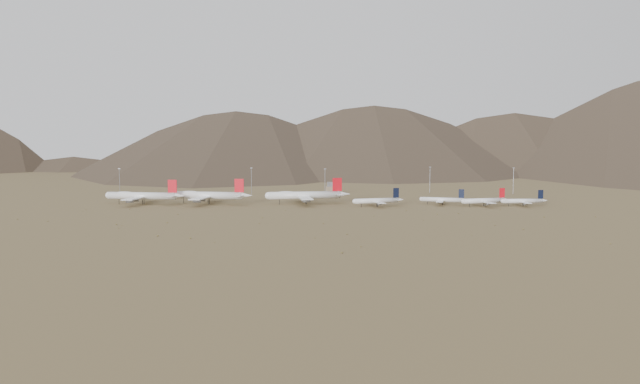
{
  "coord_description": "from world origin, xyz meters",
  "views": [
    {
      "loc": [
        23.22,
        -470.81,
        56.78
      ],
      "look_at": [
        20.7,
        30.0,
        10.86
      ],
      "focal_mm": 35.0,
      "sensor_mm": 36.0,
      "label": 1
    }
  ],
  "objects_px": {
    "widebody_west": "(142,196)",
    "widebody_east": "(305,195)",
    "narrowbody_b": "(443,200)",
    "narrowbody_a": "(378,201)",
    "widebody_centre": "(208,195)",
    "control_tower": "(330,189)"
  },
  "relations": [
    {
      "from": "narrowbody_a",
      "to": "widebody_east",
      "type": "bearing_deg",
      "value": 146.77
    },
    {
      "from": "narrowbody_a",
      "to": "widebody_west",
      "type": "bearing_deg",
      "value": 159.5
    },
    {
      "from": "widebody_west",
      "to": "narrowbody_b",
      "type": "distance_m",
      "value": 246.66
    },
    {
      "from": "widebody_east",
      "to": "control_tower",
      "type": "relative_size",
      "value": 5.92
    },
    {
      "from": "widebody_east",
      "to": "narrowbody_a",
      "type": "bearing_deg",
      "value": -26.26
    },
    {
      "from": "widebody_west",
      "to": "control_tower",
      "type": "distance_m",
      "value": 176.01
    },
    {
      "from": "widebody_west",
      "to": "narrowbody_a",
      "type": "bearing_deg",
      "value": 3.39
    },
    {
      "from": "widebody_east",
      "to": "narrowbody_a",
      "type": "distance_m",
      "value": 61.34
    },
    {
      "from": "widebody_west",
      "to": "control_tower",
      "type": "relative_size",
      "value": 5.72
    },
    {
      "from": "widebody_centre",
      "to": "widebody_west",
      "type": "bearing_deg",
      "value": -169.03
    },
    {
      "from": "widebody_west",
      "to": "narrowbody_b",
      "type": "xyz_separation_m",
      "value": [
        246.61,
        -4.05,
        -2.76
      ]
    },
    {
      "from": "widebody_centre",
      "to": "widebody_east",
      "type": "bearing_deg",
      "value": 10.83
    },
    {
      "from": "narrowbody_b",
      "to": "control_tower",
      "type": "bearing_deg",
      "value": 153.37
    },
    {
      "from": "widebody_centre",
      "to": "narrowbody_a",
      "type": "xyz_separation_m",
      "value": [
        138.55,
        -16.46,
        -2.61
      ]
    },
    {
      "from": "control_tower",
      "to": "narrowbody_b",
      "type": "bearing_deg",
      "value": -43.49
    },
    {
      "from": "narrowbody_b",
      "to": "control_tower",
      "type": "distance_m",
      "value": 125.53
    },
    {
      "from": "widebody_west",
      "to": "widebody_centre",
      "type": "distance_m",
      "value": 53.74
    },
    {
      "from": "widebody_centre",
      "to": "narrowbody_a",
      "type": "bearing_deg",
      "value": 2.83
    },
    {
      "from": "narrowbody_a",
      "to": "narrowbody_b",
      "type": "relative_size",
      "value": 1.1
    },
    {
      "from": "widebody_centre",
      "to": "control_tower",
      "type": "height_order",
      "value": "widebody_centre"
    },
    {
      "from": "widebody_west",
      "to": "widebody_east",
      "type": "bearing_deg",
      "value": 9.19
    },
    {
      "from": "widebody_east",
      "to": "narrowbody_b",
      "type": "relative_size",
      "value": 1.83
    }
  ]
}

